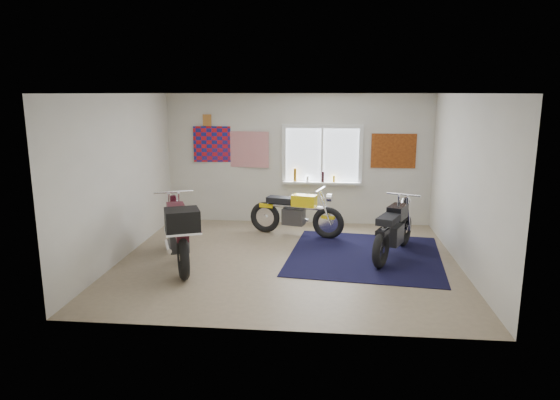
# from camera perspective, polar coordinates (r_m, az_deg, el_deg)

# --- Properties ---
(ground) EXTENTS (5.50, 5.50, 0.00)m
(ground) POSITION_cam_1_polar(r_m,az_deg,el_deg) (8.30, 0.93, -6.90)
(ground) COLOR #9E896B
(ground) RESTS_ON ground
(room_shell) EXTENTS (5.50, 5.50, 5.50)m
(room_shell) POSITION_cam_1_polar(r_m,az_deg,el_deg) (7.92, 0.97, 4.40)
(room_shell) COLOR white
(room_shell) RESTS_ON ground
(navy_rug) EXTENTS (2.77, 2.86, 0.01)m
(navy_rug) POSITION_cam_1_polar(r_m,az_deg,el_deg) (8.65, 9.67, -6.24)
(navy_rug) COLOR black
(navy_rug) RESTS_ON ground
(window_assembly) EXTENTS (1.66, 0.17, 1.26)m
(window_assembly) POSITION_cam_1_polar(r_m,az_deg,el_deg) (10.38, 4.82, 4.70)
(window_assembly) COLOR white
(window_assembly) RESTS_ON room_shell
(oil_bottles) EXTENTS (0.87, 0.07, 0.28)m
(oil_bottles) POSITION_cam_1_polar(r_m,az_deg,el_deg) (10.37, 3.38, 2.71)
(oil_bottles) COLOR #9A6716
(oil_bottles) RESTS_ON window_assembly
(flag_display) EXTENTS (1.60, 0.10, 1.17)m
(flag_display) POSITION_cam_1_polar(r_m,az_deg,el_deg) (10.62, -8.33, 9.01)
(flag_display) COLOR red
(flag_display) RESTS_ON room_shell
(triumph_poster) EXTENTS (0.90, 0.03, 0.70)m
(triumph_poster) POSITION_cam_1_polar(r_m,az_deg,el_deg) (10.45, 12.85, 5.49)
(triumph_poster) COLOR #A54C14
(triumph_poster) RESTS_ON room_shell
(yellow_triumph) EXTENTS (1.87, 0.70, 0.96)m
(yellow_triumph) POSITION_cam_1_polar(r_m,az_deg,el_deg) (9.62, 1.79, -1.61)
(yellow_triumph) COLOR black
(yellow_triumph) RESTS_ON ground
(black_chrome_bike) EXTENTS (0.93, 1.83, 1.00)m
(black_chrome_bike) POSITION_cam_1_polar(r_m,az_deg,el_deg) (8.60, 12.84, -3.47)
(black_chrome_bike) COLOR black
(black_chrome_bike) RESTS_ON navy_rug
(maroon_tourer) EXTENTS (1.14, 2.10, 1.10)m
(maroon_tourer) POSITION_cam_1_polar(r_m,az_deg,el_deg) (7.99, -11.49, -3.60)
(maroon_tourer) COLOR black
(maroon_tourer) RESTS_ON ground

